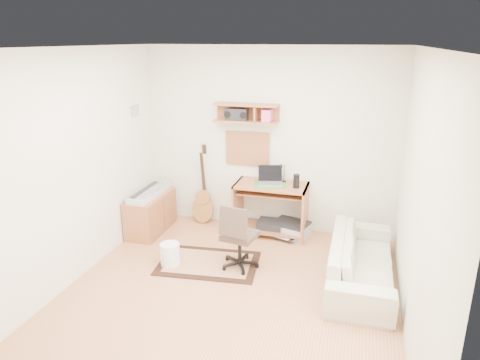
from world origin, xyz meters
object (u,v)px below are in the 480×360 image
(task_chair, at_px, (240,235))
(sofa, at_px, (362,253))
(cabinet, at_px, (151,213))
(desk, at_px, (271,209))
(printer, at_px, (291,229))

(task_chair, xyz_separation_m, sofa, (1.43, 0.07, -0.07))
(task_chair, height_order, cabinet, task_chair)
(desk, relative_size, task_chair, 1.18)
(task_chair, bearing_deg, cabinet, 165.24)
(task_chair, distance_m, printer, 1.22)
(cabinet, height_order, printer, cabinet)
(desk, bearing_deg, sofa, -37.44)
(printer, bearing_deg, desk, -155.42)
(desk, bearing_deg, task_chair, -98.66)
(desk, distance_m, cabinet, 1.73)
(task_chair, bearing_deg, desk, 90.49)
(task_chair, xyz_separation_m, printer, (0.45, 1.08, -0.34))
(desk, distance_m, printer, 0.41)
(desk, distance_m, sofa, 1.60)
(task_chair, relative_size, cabinet, 0.94)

